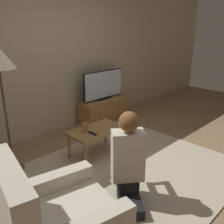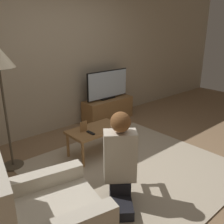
# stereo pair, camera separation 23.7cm
# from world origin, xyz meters

# --- Properties ---
(ground_plane) EXTENTS (10.00, 10.00, 0.00)m
(ground_plane) POSITION_xyz_m (0.00, 0.00, 0.00)
(ground_plane) COLOR #896B4C
(wall_back) EXTENTS (10.00, 0.06, 2.60)m
(wall_back) POSITION_xyz_m (0.00, 1.93, 1.30)
(wall_back) COLOR tan
(wall_back) RESTS_ON ground_plane
(rug) EXTENTS (2.44, 2.33, 0.02)m
(rug) POSITION_xyz_m (0.00, 0.00, 0.01)
(rug) COLOR #BCAD93
(rug) RESTS_ON ground_plane
(tv_stand) EXTENTS (1.06, 0.38, 0.44)m
(tv_stand) POSITION_xyz_m (0.98, 1.66, 0.22)
(tv_stand) COLOR olive
(tv_stand) RESTS_ON ground_plane
(tv) EXTENTS (0.98, 0.08, 0.57)m
(tv) POSITION_xyz_m (0.98, 1.66, 0.73)
(tv) COLOR black
(tv) RESTS_ON tv_stand
(coffee_table) EXTENTS (0.81, 0.46, 0.42)m
(coffee_table) POSITION_xyz_m (-0.11, 0.66, 0.37)
(coffee_table) COLOR olive
(coffee_table) RESTS_ON ground_plane
(armchair) EXTENTS (1.03, 0.99, 0.92)m
(armchair) POSITION_xyz_m (-1.47, -0.38, 0.28)
(armchair) COLOR beige
(armchair) RESTS_ON ground_plane
(person_kneeling) EXTENTS (0.67, 0.77, 1.02)m
(person_kneeling) POSITION_xyz_m (-0.55, -0.34, 0.53)
(person_kneeling) COLOR black
(person_kneeling) RESTS_ON rug
(picture_frame) EXTENTS (0.11, 0.01, 0.15)m
(picture_frame) POSITION_xyz_m (-0.29, 0.69, 0.49)
(picture_frame) COLOR olive
(picture_frame) RESTS_ON coffee_table
(remote) EXTENTS (0.04, 0.15, 0.02)m
(remote) POSITION_xyz_m (-0.26, 0.57, 0.43)
(remote) COLOR black
(remote) RESTS_ON coffee_table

